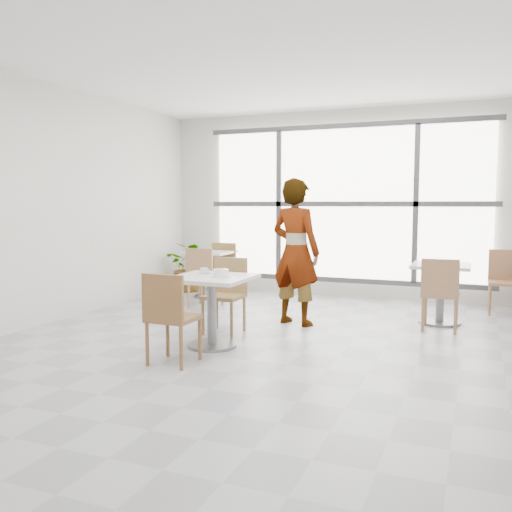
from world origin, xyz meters
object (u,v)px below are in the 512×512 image
at_px(chair_near, 169,312).
at_px(bg_chair_left_near, 203,273).
at_px(bg_chair_right_far, 505,277).
at_px(coffee_cup, 204,271).
at_px(bg_chair_left_far, 221,266).
at_px(bg_table_left, 210,267).
at_px(bg_chair_right_near, 440,290).
at_px(plant_left, 190,267).
at_px(chair_far, 227,290).
at_px(oatmeal_bowl, 221,273).
at_px(bg_table_right, 440,285).
at_px(main_table, 212,298).
at_px(person, 296,252).

relative_size(chair_near, bg_chair_left_near, 1.00).
xyz_separation_m(chair_near, bg_chair_right_far, (2.99, 3.85, 0.00)).
relative_size(coffee_cup, bg_chair_left_far, 0.18).
distance_m(bg_chair_left_near, bg_chair_right_far, 4.20).
height_order(coffee_cup, bg_table_left, coffee_cup).
xyz_separation_m(bg_chair_right_near, plant_left, (-4.17, 1.51, -0.08)).
distance_m(chair_far, bg_chair_left_far, 2.42).
xyz_separation_m(oatmeal_bowl, plant_left, (-2.11, 3.15, -0.37)).
height_order(coffee_cup, bg_table_right, coffee_cup).
xyz_separation_m(bg_chair_left_near, bg_chair_left_far, (-0.16, 0.93, 0.00)).
bearing_deg(bg_table_right, coffee_cup, -139.44).
relative_size(coffee_cup, bg_chair_right_near, 0.18).
relative_size(bg_table_left, bg_table_right, 1.00).
xyz_separation_m(chair_near, plant_left, (-1.93, 3.87, -0.08)).
bearing_deg(bg_table_right, main_table, -135.76).
distance_m(chair_far, bg_table_right, 2.70).
bearing_deg(chair_near, person, -104.42).
bearing_deg(person, bg_chair_left_near, -2.81).
bearing_deg(chair_far, oatmeal_bowl, -69.29).
relative_size(oatmeal_bowl, bg_chair_left_near, 0.24).
distance_m(bg_table_right, bg_chair_left_near, 3.26).
xyz_separation_m(chair_near, oatmeal_bowl, (0.19, 0.72, 0.29)).
xyz_separation_m(person, bg_chair_left_near, (-1.58, 0.54, -0.41)).
bearing_deg(bg_table_left, person, -36.13).
relative_size(bg_table_left, bg_chair_right_far, 0.86).
height_order(oatmeal_bowl, plant_left, plant_left).
bearing_deg(oatmeal_bowl, coffee_cup, 151.25).
relative_size(bg_chair_left_near, plant_left, 1.03).
relative_size(chair_far, person, 0.48).
xyz_separation_m(coffee_cup, bg_chair_left_near, (-0.95, 1.77, -0.28)).
bearing_deg(plant_left, bg_table_left, -33.67).
bearing_deg(chair_near, main_table, -95.02).
xyz_separation_m(coffee_cup, person, (0.63, 1.24, 0.13)).
height_order(chair_near, bg_chair_left_near, same).
relative_size(bg_table_left, bg_chair_left_near, 0.86).
bearing_deg(oatmeal_bowl, bg_table_right, 46.24).
bearing_deg(person, bg_chair_right_far, -128.64).
relative_size(chair_far, bg_chair_left_far, 1.00).
bearing_deg(bg_table_left, main_table, -62.72).
bearing_deg(oatmeal_bowl, bg_table_left, 119.03).
bearing_deg(coffee_cup, person, 63.11).
relative_size(bg_chair_right_near, bg_chair_right_far, 1.00).
height_order(bg_table_right, bg_chair_left_far, bg_chair_left_far).
distance_m(main_table, bg_table_right, 3.00).
bearing_deg(bg_chair_right_far, chair_near, -127.84).
bearing_deg(chair_far, plant_left, 127.03).
bearing_deg(chair_near, chair_far, -86.84).
height_order(oatmeal_bowl, bg_chair_left_far, bg_chair_left_far).
bearing_deg(plant_left, bg_chair_right_far, -0.29).
distance_m(person, bg_chair_left_far, 2.31).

